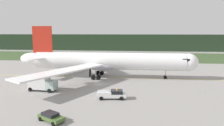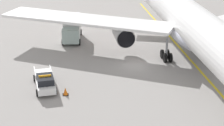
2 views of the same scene
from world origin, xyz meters
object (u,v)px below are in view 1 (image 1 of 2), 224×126
object	(u,v)px
ops_pickup_truck	(113,94)
catering_truck	(42,83)
airliner	(105,61)
staff_car	(51,117)
apron_cone	(123,94)

from	to	relation	value
ops_pickup_truck	catering_truck	bearing A→B (deg)	166.76
airliner	catering_truck	xyz separation A→B (m)	(-12.28, -14.85, -2.90)
airliner	catering_truck	distance (m)	19.49
staff_car	apron_cone	bearing A→B (deg)	53.05
ops_pickup_truck	catering_truck	world-z (taller)	catering_truck
airliner	apron_cone	size ratio (longest dim) A/B	62.91
airliner	apron_cone	distance (m)	18.13
catering_truck	staff_car	world-z (taller)	catering_truck
airliner	ops_pickup_truck	bearing A→B (deg)	-77.57
staff_car	catering_truck	bearing A→B (deg)	119.34
staff_car	apron_cone	distance (m)	16.56
catering_truck	airliner	bearing A→B (deg)	50.42
airliner	ops_pickup_truck	size ratio (longest dim) A/B	8.64
airliner	apron_cone	world-z (taller)	airliner
catering_truck	staff_car	xyz separation A→B (m)	(8.38, -14.91, -1.11)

